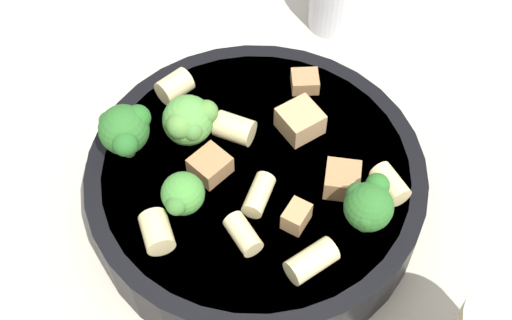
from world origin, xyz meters
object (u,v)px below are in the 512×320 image
Objects in this scene: pasta_bowl at (256,184)px; broccoli_floret_0 at (183,195)px; chicken_chunk_0 at (300,121)px; rigatoni_4 at (312,261)px; broccoli_floret_2 at (368,205)px; rigatoni_5 at (234,128)px; rigatoni_3 at (390,184)px; rigatoni_1 at (243,234)px; rigatoni_6 at (157,232)px; chicken_chunk_4 at (210,161)px; rigatoni_0 at (174,86)px; broccoli_floret_3 at (189,121)px; chicken_chunk_2 at (342,180)px; rigatoni_2 at (252,195)px; chicken_chunk_3 at (305,81)px; broccoli_floret_1 at (125,130)px; chicken_chunk_1 at (296,216)px.

broccoli_floret_0 is (0.05, 0.03, 0.04)m from pasta_bowl.
rigatoni_4 is at bearing 87.50° from chicken_chunk_0.
broccoli_floret_2 is 1.28× the size of rigatoni_4.
rigatoni_5 is at bearing -68.47° from rigatoni_4.
rigatoni_3 is 0.07m from chicken_chunk_0.
rigatoni_6 reaches higher than rigatoni_1.
broccoli_floret_2 reaches higher than chicken_chunk_4.
rigatoni_0 reaches higher than chicken_chunk_4.
broccoli_floret_2 is (-0.06, 0.05, 0.04)m from pasta_bowl.
broccoli_floret_3 reaches higher than broccoli_floret_0.
chicken_chunk_2 is (-0.12, -0.03, -0.00)m from rigatoni_6.
rigatoni_5 is at bearing 4.52° from chicken_chunk_0.
rigatoni_2 is (0.00, 0.02, 0.02)m from pasta_bowl.
rigatoni_0 is at bearing 0.54° from chicken_chunk_3.
rigatoni_5 reaches higher than rigatoni_2.
chicken_chunk_4 is at bearing -123.43° from rigatoni_6.
broccoli_floret_1 is at bearing -24.34° from broccoli_floret_2.
chicken_chunk_3 is (-0.02, -0.11, -0.00)m from chicken_chunk_1.
rigatoni_3 is (-0.08, 0.02, 0.03)m from pasta_bowl.
broccoli_floret_2 is 1.73× the size of rigatoni_0.
rigatoni_3 is at bearing 146.14° from rigatoni_0.
broccoli_floret_2 is at bearing 135.03° from rigatoni_0.
chicken_chunk_0 is at bearing 78.45° from chicken_chunk_3.
rigatoni_5 is at bearing -89.43° from rigatoni_1.
chicken_chunk_2 is at bearing -173.65° from rigatoni_2.
broccoli_floret_0 reaches higher than rigatoni_2.
rigatoni_2 is 1.23× the size of chicken_chunk_2.
rigatoni_2 is (-0.04, -0.00, -0.01)m from broccoli_floret_0.
broccoli_floret_3 reaches higher than rigatoni_6.
chicken_chunk_1 is at bearing 116.15° from rigatoni_5.
broccoli_floret_1 is 0.14m from rigatoni_4.
rigatoni_3 is at bearing 115.45° from chicken_chunk_3.
rigatoni_5 is 1.13× the size of chicken_chunk_2.
broccoli_floret_3 is 1.35× the size of rigatoni_2.
rigatoni_5 is 0.98× the size of chicken_chunk_0.
rigatoni_4 is at bearing 111.53° from rigatoni_5.
broccoli_floret_1 is (0.03, -0.05, 0.01)m from broccoli_floret_0.
broccoli_floret_0 is 0.09m from rigatoni_4.
broccoli_floret_0 is 1.24× the size of rigatoni_1.
broccoli_floret_2 is at bearing 143.20° from pasta_bowl.
chicken_chunk_0 is at bearing -66.18° from chicken_chunk_2.
rigatoni_1 is at bearing 16.91° from rigatoni_3.
rigatoni_2 is at bearing -33.97° from chicken_chunk_1.
broccoli_floret_0 is 0.86× the size of broccoli_floret_3.
broccoli_floret_0 is 0.07m from rigatoni_5.
chicken_chunk_2 is (-0.06, -0.03, 0.00)m from rigatoni_1.
chicken_chunk_0 is at bearing -176.82° from broccoli_floret_3.
rigatoni_0 is at bearing -76.12° from broccoli_floret_3.
chicken_chunk_1 is (0.01, 0.07, -0.00)m from chicken_chunk_0.
chicken_chunk_2 is (-0.13, 0.04, -0.02)m from broccoli_floret_1.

